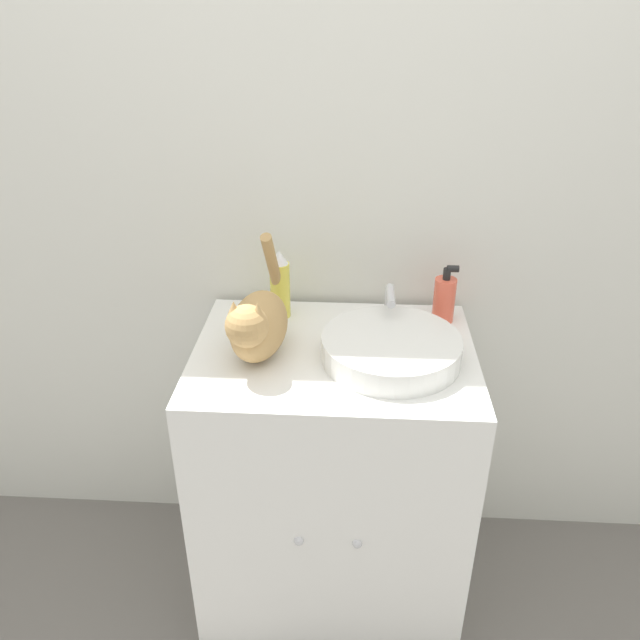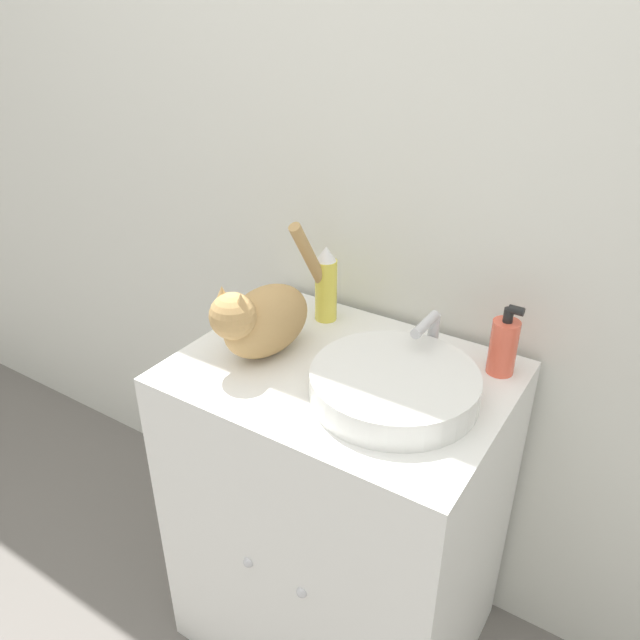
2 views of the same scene
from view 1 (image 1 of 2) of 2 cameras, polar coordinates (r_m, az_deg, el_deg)
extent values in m
cube|color=silver|center=(1.66, 1.91, 15.54)|extent=(6.00, 0.05, 2.50)
cube|color=white|center=(1.78, 1.15, -14.23)|extent=(0.69, 0.52, 0.82)
sphere|color=silver|center=(1.57, -1.96, -19.59)|extent=(0.02, 0.02, 0.02)
sphere|color=silver|center=(1.57, 3.43, -19.80)|extent=(0.02, 0.02, 0.02)
cylinder|color=white|center=(1.49, 6.52, -2.60)|extent=(0.33, 0.33, 0.06)
cylinder|color=silver|center=(1.64, 6.31, 1.36)|extent=(0.02, 0.02, 0.10)
cylinder|color=silver|center=(1.57, 6.47, 2.23)|extent=(0.02, 0.10, 0.02)
cylinder|color=white|center=(1.66, 4.29, 0.34)|extent=(0.03, 0.03, 0.03)
cylinder|color=white|center=(1.66, 8.18, 0.23)|extent=(0.03, 0.03, 0.03)
ellipsoid|color=tan|center=(1.49, -5.59, -0.53)|extent=(0.15, 0.24, 0.15)
sphere|color=tan|center=(1.38, -6.70, -0.55)|extent=(0.11, 0.11, 0.10)
cone|color=tan|center=(1.37, -7.88, 0.97)|extent=(0.04, 0.04, 0.04)
cone|color=tan|center=(1.36, -5.71, 0.79)|extent=(0.04, 0.04, 0.04)
cylinder|color=tan|center=(1.58, -4.36, 5.08)|extent=(0.04, 0.14, 0.20)
cylinder|color=#EF6047|center=(1.67, 11.28, 1.80)|extent=(0.06, 0.06, 0.12)
cylinder|color=black|center=(1.64, 11.53, 4.15)|extent=(0.02, 0.02, 0.03)
cylinder|color=black|center=(1.64, 12.06, 4.61)|extent=(0.03, 0.02, 0.02)
cylinder|color=#EADB4C|center=(1.66, -3.67, 2.76)|extent=(0.05, 0.05, 0.15)
cone|color=white|center=(1.62, -3.77, 5.76)|extent=(0.05, 0.05, 0.04)
camera|label=2|loc=(0.63, 59.66, 8.27)|focal=35.00mm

